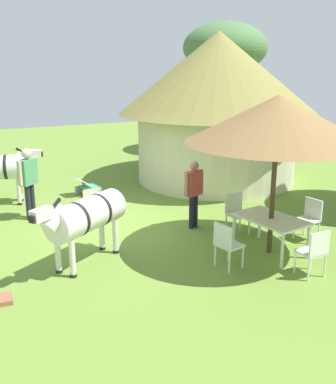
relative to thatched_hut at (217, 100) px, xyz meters
The scene contains 13 objects.
ground_plane 5.83m from the thatched_hut, 56.97° to the right, with size 36.00×36.00×0.00m, color olive.
thatched_hut is the anchor object (origin of this frame).
shade_umbrella 6.03m from the thatched_hut, 21.12° to the right, with size 3.56×3.56×3.18m.
patio_dining_table 6.33m from the thatched_hut, 21.12° to the right, with size 1.56×1.10×0.74m.
patio_chair_near_lawn 5.29m from the thatched_hut, 26.29° to the right, with size 0.42×0.44×0.90m.
patio_chair_near_hut 7.10m from the thatched_hut, 30.06° to the right, with size 0.52×0.50×0.90m.
patio_chair_east_end 7.50m from the thatched_hut, 17.56° to the right, with size 0.42×0.44×0.90m.
patio_chair_west_end 5.87m from the thatched_hut, ahead, with size 0.50×0.49×0.90m.
guest_beside_umbrella 4.96m from the thatched_hut, 38.01° to the right, with size 0.34×0.55×1.61m.
standing_watcher 6.51m from the thatched_hut, 77.78° to the right, with size 0.48×0.51×1.77m.
striped_lounge_chair 4.93m from the thatched_hut, 91.58° to the right, with size 0.66×0.89×0.62m.
zebra_nearest_camera 7.45m from the thatched_hut, 51.65° to the right, with size 1.52×2.05×1.50m.
acacia_tree_left_background 5.25m from the thatched_hut, 144.95° to the left, with size 3.45×3.45×5.34m.
Camera 1 is at (9.69, -3.49, 3.79)m, focal length 42.82 mm.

